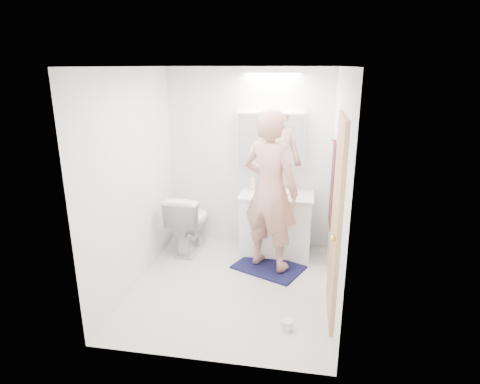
% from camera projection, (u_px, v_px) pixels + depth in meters
% --- Properties ---
extents(floor, '(2.50, 2.50, 0.00)m').
position_uv_depth(floor, '(232.00, 285.00, 4.62)').
color(floor, silver).
rests_on(floor, ground).
extents(ceiling, '(2.50, 2.50, 0.00)m').
position_uv_depth(ceiling, '(231.00, 67.00, 3.90)').
color(ceiling, white).
rests_on(ceiling, floor).
extents(wall_back, '(2.50, 0.00, 2.50)m').
position_uv_depth(wall_back, '(249.00, 159.00, 5.44)').
color(wall_back, white).
rests_on(wall_back, floor).
extents(wall_front, '(2.50, 0.00, 2.50)m').
position_uv_depth(wall_front, '(201.00, 231.00, 3.09)').
color(wall_front, white).
rests_on(wall_front, floor).
extents(wall_left, '(0.00, 2.50, 2.50)m').
position_uv_depth(wall_left, '(133.00, 180.00, 4.44)').
color(wall_left, white).
rests_on(wall_left, floor).
extents(wall_right, '(0.00, 2.50, 2.50)m').
position_uv_depth(wall_right, '(338.00, 190.00, 4.08)').
color(wall_right, white).
rests_on(wall_right, floor).
extents(vanity_cabinet, '(0.90, 0.55, 0.78)m').
position_uv_depth(vanity_cabinet, '(276.00, 225.00, 5.34)').
color(vanity_cabinet, white).
rests_on(vanity_cabinet, floor).
extents(countertop, '(0.95, 0.58, 0.04)m').
position_uv_depth(countertop, '(277.00, 195.00, 5.22)').
color(countertop, white).
rests_on(countertop, vanity_cabinet).
extents(sink_basin, '(0.36, 0.36, 0.03)m').
position_uv_depth(sink_basin, '(277.00, 192.00, 5.24)').
color(sink_basin, white).
rests_on(sink_basin, countertop).
extents(faucet, '(0.02, 0.02, 0.16)m').
position_uv_depth(faucet, '(278.00, 183.00, 5.40)').
color(faucet, '#B6B5BA').
rests_on(faucet, countertop).
extents(medicine_cabinet, '(0.88, 0.14, 0.70)m').
position_uv_depth(medicine_cabinet, '(271.00, 139.00, 5.23)').
color(medicine_cabinet, white).
rests_on(medicine_cabinet, wall_back).
extents(mirror_panel, '(0.84, 0.01, 0.66)m').
position_uv_depth(mirror_panel, '(270.00, 140.00, 5.16)').
color(mirror_panel, silver).
rests_on(mirror_panel, medicine_cabinet).
extents(toilet, '(0.51, 0.82, 0.80)m').
position_uv_depth(toilet, '(190.00, 222.00, 5.42)').
color(toilet, white).
rests_on(toilet, floor).
extents(bath_rug, '(0.96, 0.83, 0.02)m').
position_uv_depth(bath_rug, '(268.00, 267.00, 5.01)').
color(bath_rug, '#14153F').
rests_on(bath_rug, floor).
extents(person, '(0.83, 0.71, 1.92)m').
position_uv_depth(person, '(270.00, 191.00, 4.71)').
color(person, tan).
rests_on(person, bath_rug).
extents(door, '(0.04, 0.80, 2.00)m').
position_uv_depth(door, '(336.00, 221.00, 3.82)').
color(door, tan).
rests_on(door, wall_right).
extents(door_knob, '(0.06, 0.06, 0.06)m').
position_uv_depth(door_knob, '(333.00, 239.00, 3.56)').
color(door_knob, gold).
rests_on(door_knob, door).
extents(towel, '(0.02, 0.42, 1.00)m').
position_uv_depth(towel, '(332.00, 185.00, 4.63)').
color(towel, black).
rests_on(towel, wall_right).
extents(towel_hook, '(0.07, 0.02, 0.02)m').
position_uv_depth(towel_hook, '(334.00, 140.00, 4.48)').
color(towel_hook, silver).
rests_on(towel_hook, wall_right).
extents(soap_bottle_a, '(0.11, 0.11, 0.20)m').
position_uv_depth(soap_bottle_a, '(253.00, 182.00, 5.38)').
color(soap_bottle_a, beige).
rests_on(soap_bottle_a, countertop).
extents(soap_bottle_b, '(0.10, 0.10, 0.18)m').
position_uv_depth(soap_bottle_b, '(261.00, 183.00, 5.39)').
color(soap_bottle_b, '#5282B1').
rests_on(soap_bottle_b, countertop).
extents(toothbrush_cup, '(0.12, 0.12, 0.09)m').
position_uv_depth(toothbrush_cup, '(292.00, 188.00, 5.32)').
color(toothbrush_cup, '#3F68BD').
rests_on(toothbrush_cup, countertop).
extents(toilet_paper_roll, '(0.11, 0.11, 0.10)m').
position_uv_depth(toilet_paper_roll, '(287.00, 325.00, 3.84)').
color(toilet_paper_roll, white).
rests_on(toilet_paper_roll, floor).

